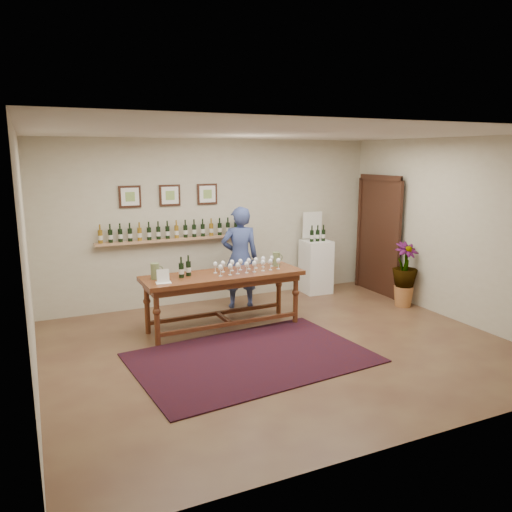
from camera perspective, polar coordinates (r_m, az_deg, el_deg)
name	(u,v)px	position (r m, az deg, el deg)	size (l,w,h in m)	color
ground	(281,347)	(6.83, 2.83, -10.32)	(6.00, 6.00, 0.00)	#4D2D22
room_shell	(338,235)	(9.13, 9.35, 2.42)	(6.00, 6.00, 6.00)	beige
rug	(252,358)	(6.46, -0.45, -11.54)	(2.91, 1.94, 0.02)	#430F0C
tasting_table	(223,282)	(7.33, -3.76, -2.95)	(2.38, 0.81, 0.84)	#4B1C12
table_glasses	(247,265)	(7.42, -1.01, -1.05)	(1.26, 0.29, 0.18)	white
table_bottles	(185,267)	(7.12, -8.14, -1.21)	(0.27, 0.16, 0.29)	black
pitcher_left	(155,271)	(7.06, -11.46, -1.71)	(0.14, 0.14, 0.23)	#637247
pitcher_right	(276,259)	(7.75, 2.34, -0.35)	(0.14, 0.14, 0.22)	#637247
menu_card	(163,276)	(6.86, -10.59, -2.26)	(0.20, 0.15, 0.18)	white
display_pedestal	(316,267)	(9.36, 6.86, -1.21)	(0.49, 0.49, 0.98)	white
pedestal_bottles	(318,233)	(9.18, 7.06, 2.64)	(0.31, 0.08, 0.31)	black
info_sign	(312,225)	(9.38, 6.45, 3.54)	(0.39, 0.02, 0.54)	white
potted_plant	(405,274)	(8.78, 16.62, -2.03)	(0.51, 0.51, 0.95)	#A66837
person	(240,258)	(8.31, -1.85, -0.18)	(0.62, 0.41, 1.71)	navy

